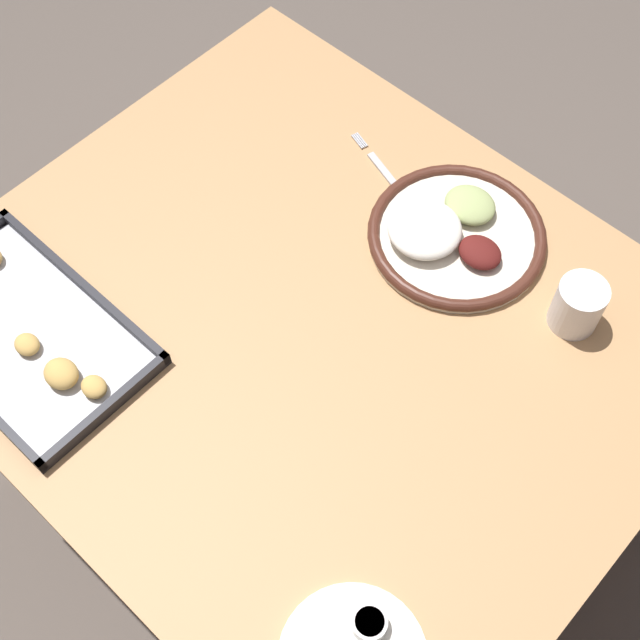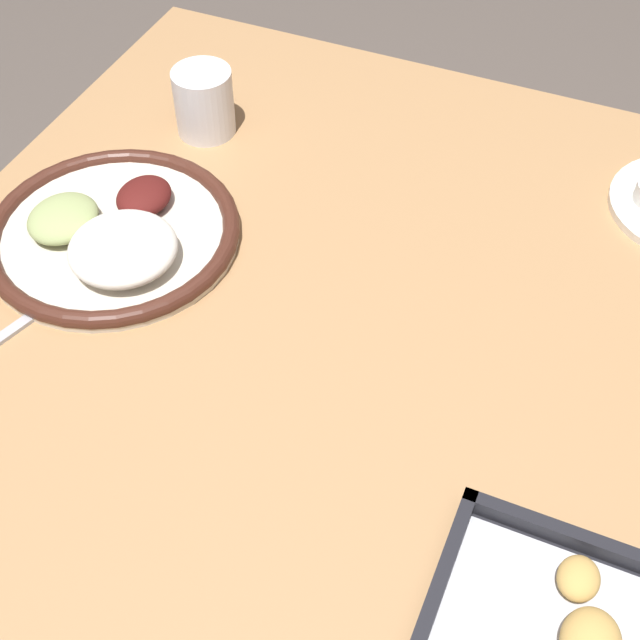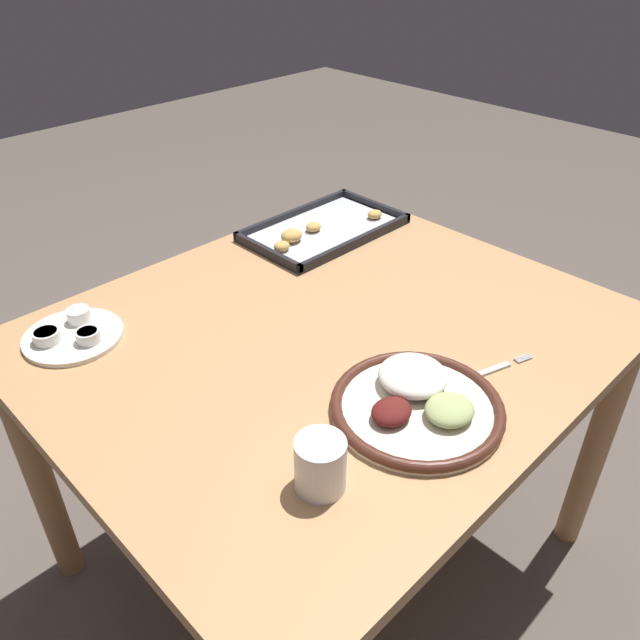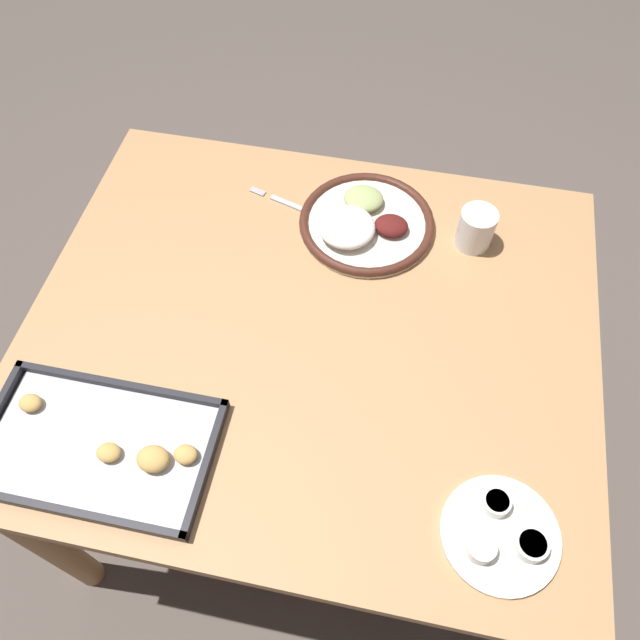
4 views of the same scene
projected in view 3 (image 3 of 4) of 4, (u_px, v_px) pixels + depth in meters
name	position (u px, v px, depth m)	size (l,w,h in m)	color
ground_plane	(325.00, 549.00, 1.64)	(8.00, 8.00, 0.00)	#564C44
dining_table	(327.00, 368.00, 1.30)	(1.09, 0.94, 0.71)	#AD7F51
dinner_plate	(417.00, 402.00, 1.04)	(0.29, 0.29, 0.05)	beige
fork	(485.00, 372.00, 1.12)	(0.19, 0.07, 0.00)	#B2B2B7
saucer_plate	(72.00, 334.00, 1.21)	(0.19, 0.19, 0.04)	white
baking_tray	(322.00, 230.00, 1.59)	(0.40, 0.24, 0.04)	black
drinking_cup	(320.00, 465.00, 0.88)	(0.08, 0.08, 0.09)	white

